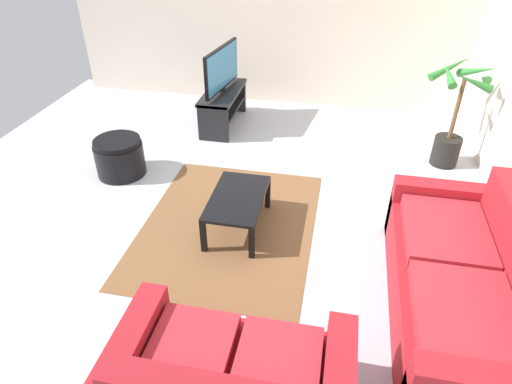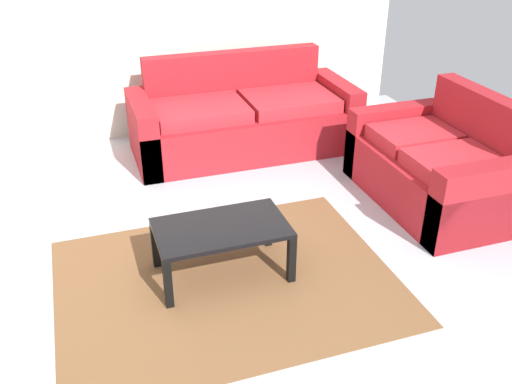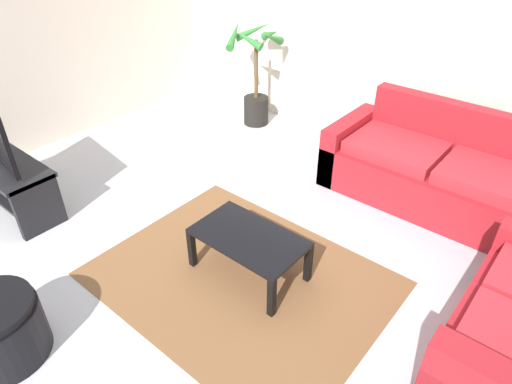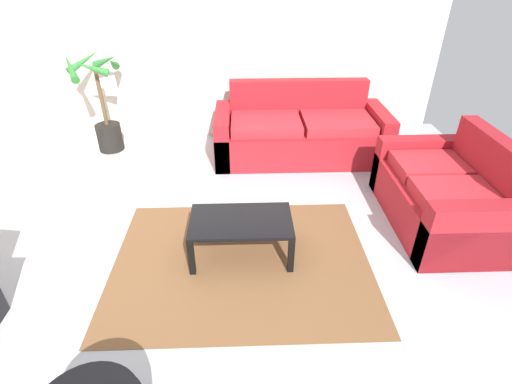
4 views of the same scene
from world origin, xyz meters
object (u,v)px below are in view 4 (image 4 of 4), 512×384
Objects in this scene: coffee_table at (241,225)px; couch_loveseat at (445,196)px; couch_main at (300,134)px; potted_palm at (103,111)px.

couch_loveseat is at bearing 12.14° from coffee_table.
couch_main is 1.92m from couch_loveseat.
coffee_table is at bearing -167.86° from couch_loveseat.
potted_palm is at bearing 128.72° from coffee_table.
potted_palm reaches higher than couch_loveseat.
coffee_table is at bearing -111.46° from couch_main.
couch_main is 1.49× the size of couch_loveseat.
couch_main is at bearing 68.54° from coffee_table.
coffee_table is at bearing -51.28° from potted_palm.
coffee_table is (-1.95, -0.42, 0.02)m from couch_loveseat.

